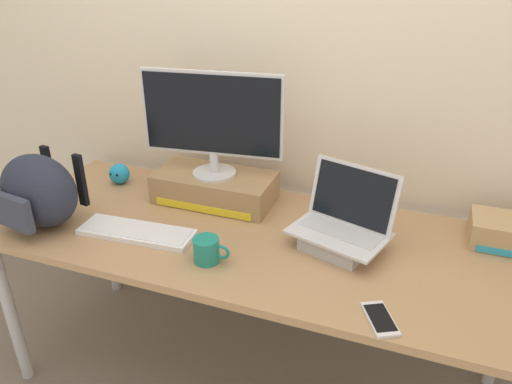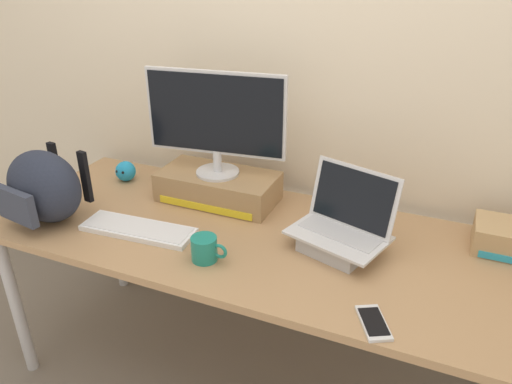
% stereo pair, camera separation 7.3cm
% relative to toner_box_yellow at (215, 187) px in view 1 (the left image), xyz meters
% --- Properties ---
extents(ground_plane, '(20.00, 20.00, 0.00)m').
position_rel_toner_box_yellow_xyz_m(ground_plane, '(0.26, -0.20, -0.81)').
color(ground_plane, '#70665B').
extents(back_wall, '(7.00, 0.10, 2.60)m').
position_rel_toner_box_yellow_xyz_m(back_wall, '(0.26, 0.29, 0.49)').
color(back_wall, beige).
rests_on(back_wall, ground).
extents(desk, '(2.05, 0.79, 0.75)m').
position_rel_toner_box_yellow_xyz_m(desk, '(0.26, -0.20, -0.12)').
color(desk, '#A87F56').
rests_on(desk, ground).
extents(toner_box_yellow, '(0.50, 0.25, 0.12)m').
position_rel_toner_box_yellow_xyz_m(toner_box_yellow, '(0.00, 0.00, 0.00)').
color(toner_box_yellow, '#9E7A51').
rests_on(toner_box_yellow, desk).
extents(desktop_monitor, '(0.57, 0.18, 0.43)m').
position_rel_toner_box_yellow_xyz_m(desktop_monitor, '(0.00, -0.00, 0.30)').
color(desktop_monitor, silver).
rests_on(desktop_monitor, toner_box_yellow).
extents(open_laptop, '(0.38, 0.32, 0.29)m').
position_rel_toner_box_yellow_xyz_m(open_laptop, '(0.57, -0.17, -0.00)').
color(open_laptop, '#ADADB2').
rests_on(open_laptop, desk).
extents(external_keyboard, '(0.45, 0.17, 0.02)m').
position_rel_toner_box_yellow_xyz_m(external_keyboard, '(-0.16, -0.36, -0.05)').
color(external_keyboard, white).
rests_on(external_keyboard, desk).
extents(messenger_backpack, '(0.36, 0.30, 0.29)m').
position_rel_toner_box_yellow_xyz_m(messenger_backpack, '(-0.54, -0.41, 0.08)').
color(messenger_backpack, '#232838').
rests_on(messenger_backpack, desk).
extents(coffee_mug, '(0.13, 0.09, 0.09)m').
position_rel_toner_box_yellow_xyz_m(coffee_mug, '(0.16, -0.42, -0.02)').
color(coffee_mug, '#1E7F70').
rests_on(coffee_mug, desk).
extents(cell_phone, '(0.13, 0.16, 0.01)m').
position_rel_toner_box_yellow_xyz_m(cell_phone, '(0.76, -0.52, -0.06)').
color(cell_phone, silver).
rests_on(cell_phone, desk).
extents(plush_toy, '(0.09, 0.09, 0.09)m').
position_rel_toner_box_yellow_xyz_m(plush_toy, '(-0.48, 0.00, -0.01)').
color(plush_toy, '#2393CC').
rests_on(plush_toy, desk).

